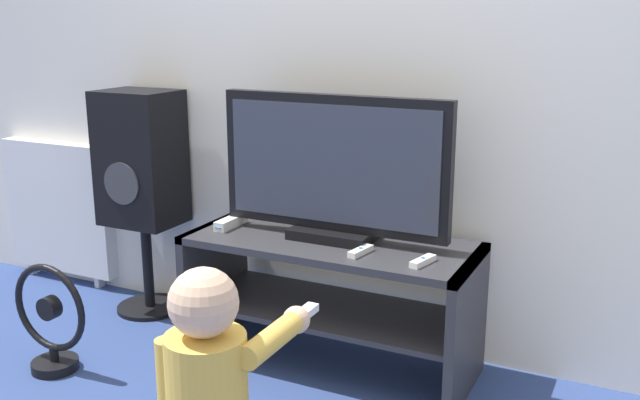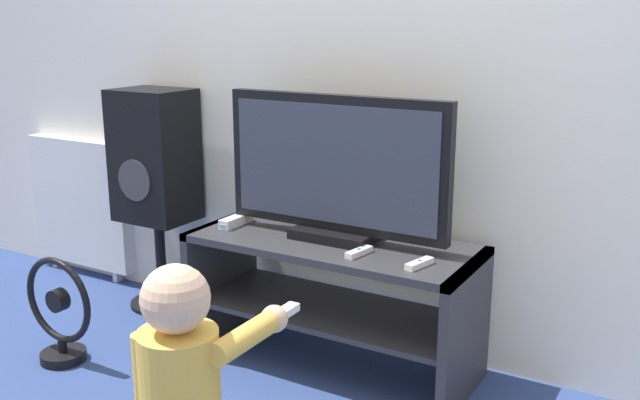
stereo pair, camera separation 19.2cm
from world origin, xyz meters
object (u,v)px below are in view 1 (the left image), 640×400
(television, at_px, (333,170))
(radiator, at_px, (60,208))
(remote_primary, at_px, (423,261))
(floor_fan, at_px, (51,323))
(child, at_px, (211,392))
(remote_secondary, at_px, (361,251))
(game_console, at_px, (231,222))
(speaker_tower, at_px, (141,165))

(television, relative_size, radiator, 1.24)
(remote_primary, xyz_separation_m, floor_fan, (-1.40, -0.42, -0.34))
(child, height_order, floor_fan, child)
(floor_fan, bearing_deg, remote_primary, 16.74)
(remote_primary, bearing_deg, television, 162.20)
(floor_fan, bearing_deg, child, -25.75)
(child, bearing_deg, remote_secondary, 90.65)
(remote_primary, distance_m, remote_secondary, 0.24)
(television, height_order, radiator, television)
(child, xyz_separation_m, radiator, (-1.90, 1.35, -0.07))
(remote_secondary, bearing_deg, child, -89.35)
(television, xyz_separation_m, remote_secondary, (0.17, -0.13, -0.27))
(television, height_order, game_console, television)
(game_console, bearing_deg, television, 4.93)
(child, bearing_deg, game_console, 120.62)
(remote_secondary, distance_m, floor_fan, 1.28)
(remote_primary, xyz_separation_m, speaker_tower, (-1.46, 0.24, 0.17))
(television, distance_m, floor_fan, 1.29)
(floor_fan, relative_size, radiator, 0.60)
(television, distance_m, radiator, 1.78)
(television, bearing_deg, floor_fan, -150.65)
(floor_fan, bearing_deg, radiator, 132.93)
(child, bearing_deg, radiator, 144.63)
(game_console, bearing_deg, speaker_tower, 165.78)
(floor_fan, bearing_deg, game_console, 44.13)
(remote_primary, distance_m, child, 1.02)
(radiator, bearing_deg, television, -7.61)
(television, xyz_separation_m, radiator, (-1.72, 0.23, -0.41))
(speaker_tower, relative_size, floor_fan, 2.36)
(speaker_tower, bearing_deg, remote_primary, -9.46)
(remote_primary, relative_size, remote_secondary, 1.00)
(remote_secondary, xyz_separation_m, floor_fan, (-1.16, -0.43, -0.34))
(game_console, distance_m, remote_primary, 0.88)
(television, relative_size, game_console, 4.93)
(floor_fan, distance_m, radiator, 1.09)
(game_console, bearing_deg, floor_fan, -135.87)
(game_console, relative_size, remote_primary, 1.42)
(game_console, relative_size, child, 0.24)
(child, xyz_separation_m, speaker_tower, (-1.23, 1.23, 0.25))
(remote_primary, xyz_separation_m, radiator, (-2.13, 0.36, -0.14))
(remote_primary, bearing_deg, radiator, 170.34)
(game_console, relative_size, remote_secondary, 1.43)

